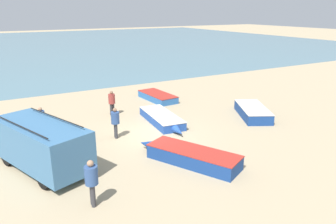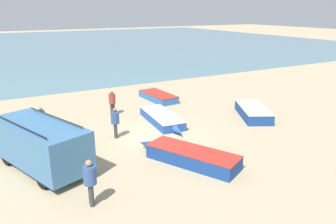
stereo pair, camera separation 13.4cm
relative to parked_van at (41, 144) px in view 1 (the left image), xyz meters
name	(u,v)px [view 1 (the left image)]	position (x,y,z in m)	size (l,w,h in m)	color
ground_plane	(153,135)	(5.91, 1.10, -1.14)	(200.00, 200.00, 0.00)	tan
sea_water	(26,46)	(5.91, 53.10, -1.14)	(120.00, 80.00, 0.01)	slate
parked_van	(41,144)	(0.00, 0.00, 0.00)	(3.55, 5.41, 2.19)	teal
fishing_rowboat_0	(252,111)	(13.07, 0.98, -0.81)	(3.10, 4.43, 0.66)	navy
fishing_rowboat_1	(162,119)	(7.37, 2.67, -0.88)	(1.86, 4.97, 0.52)	#234CA3
fishing_rowboat_2	(189,156)	(5.83, -2.66, -0.81)	(3.16, 5.05, 0.66)	navy
fishing_rowboat_3	(157,96)	(9.56, 7.56, -0.88)	(1.72, 4.32, 0.51)	#2D66AD
fisherman_0	(112,101)	(5.26, 5.63, -0.17)	(0.43, 0.43, 1.63)	#38383D
fisherman_1	(115,120)	(4.02, 1.78, -0.14)	(0.44, 0.44, 1.68)	#38383D
fisherman_2	(41,119)	(0.67, 4.13, -0.18)	(0.42, 0.42, 1.61)	navy
fisherman_3	(91,179)	(1.01, -3.82, -0.09)	(0.46, 0.46, 1.75)	#38383D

